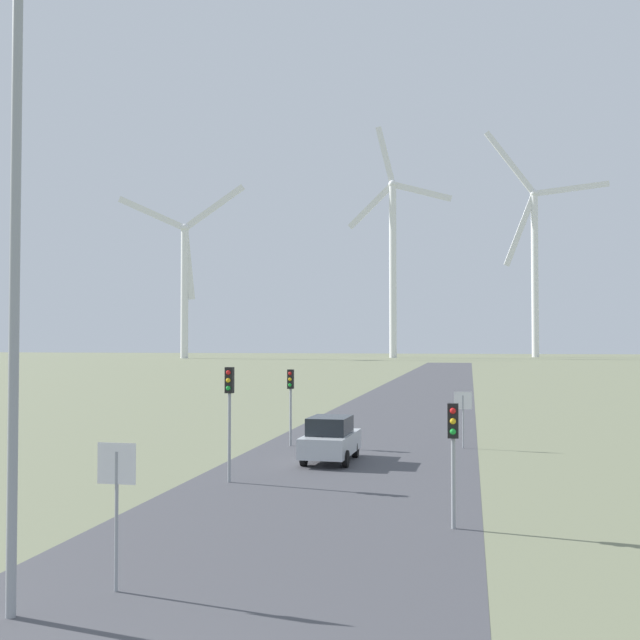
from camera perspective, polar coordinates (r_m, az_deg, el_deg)
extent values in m
cube|color=#47474C|center=(56.25, 6.58, -6.61)|extent=(10.00, 240.00, 0.01)
cylinder|color=#93999E|center=(14.47, -22.22, 4.70)|extent=(0.18, 0.18, 12.86)
cylinder|color=#93999E|center=(15.59, -15.25, -14.60)|extent=(0.07, 0.07, 2.71)
cube|color=white|center=(15.36, -15.24, -10.50)|extent=(0.81, 0.01, 0.81)
cube|color=red|center=(15.37, -15.22, -10.50)|extent=(0.76, 0.02, 0.76)
cylinder|color=#93999E|center=(35.05, 10.85, -7.63)|extent=(0.07, 0.07, 2.40)
cube|color=white|center=(34.95, 10.84, -6.05)|extent=(0.81, 0.01, 0.81)
cube|color=red|center=(34.96, 10.84, -6.04)|extent=(0.76, 0.02, 0.76)
cylinder|color=#93999E|center=(26.30, -6.92, -7.92)|extent=(0.11, 0.11, 3.98)
cube|color=black|center=(26.18, -6.91, -4.57)|extent=(0.28, 0.24, 0.90)
sphere|color=red|center=(26.04, -7.00, -3.99)|extent=(0.16, 0.16, 0.16)
sphere|color=gold|center=(26.05, -7.00, -4.58)|extent=(0.16, 0.16, 0.16)
sphere|color=green|center=(26.07, -7.01, -5.18)|extent=(0.16, 0.16, 0.16)
cylinder|color=#93999E|center=(20.13, 10.12, -10.89)|extent=(0.11, 0.11, 3.25)
cube|color=black|center=(19.97, 10.10, -7.56)|extent=(0.28, 0.24, 0.90)
sphere|color=red|center=(19.81, 10.09, -6.82)|extent=(0.16, 0.16, 0.16)
sphere|color=gold|center=(19.84, 10.09, -7.60)|extent=(0.16, 0.16, 0.16)
sphere|color=green|center=(19.87, 10.10, -8.38)|extent=(0.16, 0.16, 0.16)
cylinder|color=#93999E|center=(35.17, -2.26, -6.69)|extent=(0.11, 0.11, 3.56)
cube|color=black|center=(35.08, -2.25, -4.52)|extent=(0.28, 0.24, 0.90)
sphere|color=red|center=(34.94, -2.30, -4.09)|extent=(0.16, 0.16, 0.16)
sphere|color=gold|center=(34.95, -2.31, -4.53)|extent=(0.16, 0.16, 0.16)
sphere|color=green|center=(34.96, -2.31, -4.98)|extent=(0.16, 0.16, 0.16)
cube|color=#B7BCC1|center=(30.73, 0.81, -9.39)|extent=(1.93, 4.16, 0.80)
cube|color=#1E2328|center=(30.49, 0.76, -8.03)|extent=(1.63, 2.15, 0.70)
cylinder|color=black|center=(32.18, -0.24, -9.76)|extent=(0.22, 0.66, 0.66)
cylinder|color=black|center=(31.89, 2.72, -9.83)|extent=(0.22, 0.66, 0.66)
cylinder|color=black|center=(29.72, -1.24, -10.43)|extent=(0.22, 0.66, 0.66)
cylinder|color=black|center=(29.40, 1.96, -10.53)|extent=(0.22, 0.66, 0.66)
cylinder|color=white|center=(222.52, -10.28, 2.03)|extent=(2.20, 2.20, 38.22)
sphere|color=white|center=(224.55, -10.26, 6.90)|extent=(2.60, 2.60, 2.60)
cube|color=white|center=(227.08, -12.74, 7.95)|extent=(19.03, 4.56, 9.97)
cube|color=white|center=(223.03, -9.99, 4.16)|extent=(3.91, 1.31, 20.47)
cube|color=white|center=(224.33, -8.01, 8.55)|extent=(17.29, 4.19, 13.42)
cylinder|color=white|center=(228.53, 5.57, 3.76)|extent=(2.20, 2.20, 52.85)
sphere|color=white|center=(232.52, 5.55, 10.25)|extent=(2.60, 2.60, 2.60)
cube|color=white|center=(232.16, 3.86, 8.61)|extent=(14.06, 0.77, 13.56)
cube|color=white|center=(231.09, 7.84, 9.66)|extent=(17.53, 0.83, 6.69)
cube|color=white|center=(234.87, 4.99, 12.44)|extent=(5.97, 0.61, 17.65)
cylinder|color=white|center=(246.11, 16.05, 3.31)|extent=(2.20, 2.20, 51.83)
sphere|color=white|center=(249.67, 16.00, 9.24)|extent=(2.60, 2.60, 2.60)
cube|color=white|center=(246.23, 14.99, 6.61)|extent=(10.33, 3.15, 22.96)
cube|color=white|center=(254.36, 18.70, 9.48)|extent=(23.35, 6.55, 5.24)
cube|color=white|center=(249.30, 14.25, 11.58)|extent=(15.88, 4.60, 19.95)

